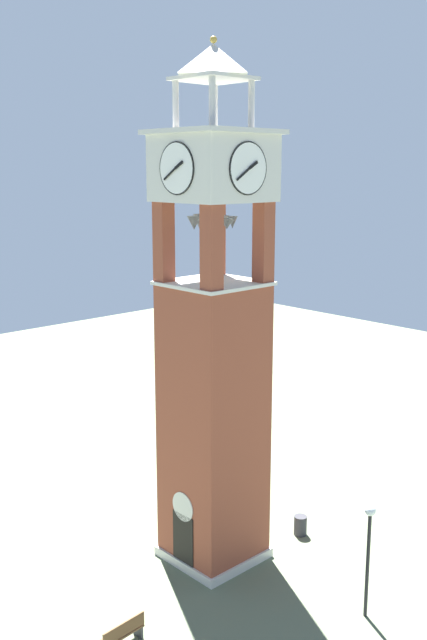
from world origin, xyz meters
TOP-DOWN VIEW (x-y plane):
  - ground at (0.00, 0.00)m, footprint 80.00×80.00m
  - clock_tower at (-0.00, -0.00)m, footprint 3.62×3.62m
  - park_bench at (1.97, -5.73)m, footprint 0.54×1.62m
  - lamp_post at (6.17, 1.13)m, footprint 0.36×0.36m
  - trash_bin at (1.25, 3.65)m, footprint 0.52×0.52m
  - shrub_near_entry at (-1.73, 4.11)m, footprint 1.22×1.22m
  - shrub_left_of_tower at (-3.03, 2.37)m, footprint 1.20×1.20m

SIDE VIEW (x-z plane):
  - ground at x=0.00m, z-range 0.00..0.00m
  - shrub_near_entry at x=-1.73m, z-range 0.00..0.68m
  - trash_bin at x=1.25m, z-range 0.00..0.80m
  - shrub_left_of_tower at x=-3.03m, z-range 0.00..0.93m
  - park_bench at x=1.97m, z-range 0.01..0.96m
  - lamp_post at x=6.17m, z-range 0.76..4.74m
  - clock_tower at x=0.00m, z-range -1.62..17.18m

